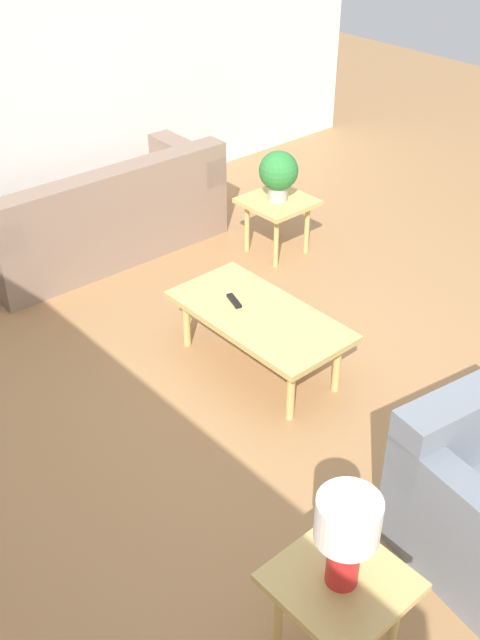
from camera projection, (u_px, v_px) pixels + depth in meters
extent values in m
plane|color=#A87A4C|center=(293.00, 381.00, 4.72)|extent=(14.00, 14.00, 0.00)
cube|color=white|center=(25.00, 63.00, 5.86)|extent=(0.12, 7.20, 2.70)
cube|color=gray|center=(98.00, 225.00, 6.03)|extent=(0.89, 2.02, 0.45)
cube|color=gray|center=(115.00, 192.00, 5.60)|extent=(0.25, 2.00, 0.35)
cube|color=gray|center=(186.00, 158.00, 6.31)|extent=(0.84, 0.22, 0.23)
cube|color=slate|center=(472.00, 420.00, 3.53)|extent=(0.34, 0.91, 0.39)
cube|color=slate|center=(462.00, 504.00, 3.20)|extent=(0.82, 0.28, 0.26)
cube|color=tan|center=(259.00, 316.00, 4.63)|extent=(1.18, 0.59, 0.04)
cylinder|color=tan|center=(337.00, 366.00, 4.55)|extent=(0.05, 0.05, 0.37)
cylinder|color=tan|center=(231.00, 300.00, 5.16)|extent=(0.05, 0.05, 0.37)
cylinder|color=tan|center=(291.00, 393.00, 4.33)|extent=(0.05, 0.05, 0.37)
cylinder|color=tan|center=(186.00, 322.00, 4.95)|extent=(0.05, 0.05, 0.37)
cube|color=tan|center=(278.00, 202.00, 5.87)|extent=(0.51, 0.51, 0.04)
cylinder|color=tan|center=(307.00, 229.00, 5.99)|extent=(0.04, 0.04, 0.43)
cylinder|color=tan|center=(278.00, 215.00, 6.20)|extent=(0.04, 0.04, 0.43)
cylinder|color=tan|center=(276.00, 242.00, 5.80)|extent=(0.04, 0.04, 0.43)
cylinder|color=tan|center=(247.00, 227.00, 6.01)|extent=(0.04, 0.04, 0.43)
cube|color=tan|center=(341.00, 582.00, 2.97)|extent=(0.51, 0.51, 0.04)
cylinder|color=tan|center=(395.00, 621.00, 3.08)|extent=(0.04, 0.04, 0.43)
cylinder|color=tan|center=(334.00, 569.00, 3.29)|extent=(0.04, 0.04, 0.43)
cylinder|color=tan|center=(278.00, 614.00, 3.11)|extent=(0.04, 0.04, 0.43)
cylinder|color=#B2ADA3|center=(278.00, 193.00, 5.83)|extent=(0.15, 0.15, 0.11)
sphere|color=#2D7F38|center=(279.00, 171.00, 5.73)|extent=(0.31, 0.31, 0.31)
cylinder|color=red|center=(343.00, 558.00, 2.88)|extent=(0.13, 0.13, 0.26)
cylinder|color=white|center=(348.00, 519.00, 2.76)|extent=(0.25, 0.25, 0.19)
cube|color=black|center=(234.00, 301.00, 4.72)|extent=(0.16, 0.09, 0.02)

